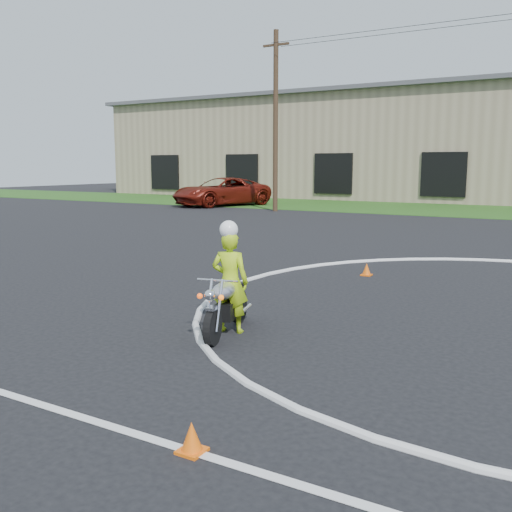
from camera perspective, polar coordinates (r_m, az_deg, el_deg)
The scene contains 4 objects.
primary_motorcycle at distance 8.99m, azimuth -3.00°, elevation -4.90°, with size 0.70×1.81×0.97m.
rider_primary_grp at distance 9.02m, azimuth -2.62°, elevation -2.28°, with size 0.67×0.52×1.79m.
pickup_grp at distance 37.41m, azimuth -3.49°, elevation 6.44°, with size 5.20×7.23×1.83m.
warehouse at distance 51.49m, azimuth 9.22°, elevation 10.68°, with size 41.00×17.00×8.30m.
Camera 1 is at (0.67, -7.96, 2.64)m, focal length 40.00 mm.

